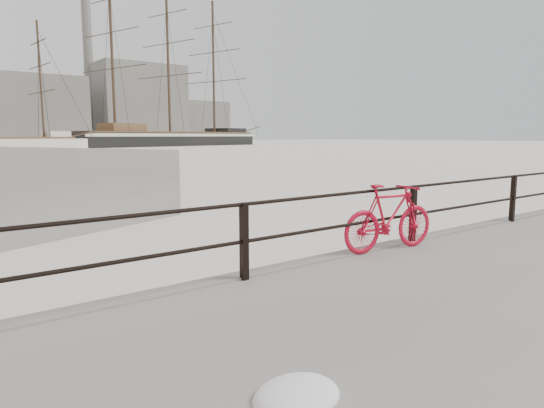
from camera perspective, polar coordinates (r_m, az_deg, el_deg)
ground at (r=8.89m, az=15.24°, el=-6.49°), size 400.00×400.00×0.00m
guardrail at (r=8.63m, az=16.24°, el=-1.19°), size 28.00×0.10×1.00m
bicycle at (r=7.98m, az=13.65°, el=-1.52°), size 1.82×0.53×1.09m
barque_black at (r=106.71m, az=-11.85°, el=6.71°), size 63.15×34.93×34.00m
industrial_west at (r=147.78m, az=-27.60°, el=9.79°), size 32.00×18.00×18.00m
industrial_mid at (r=162.70m, az=-15.57°, el=11.22°), size 26.00×20.00×24.00m
industrial_east at (r=176.93m, az=-9.13°, el=9.51°), size 20.00×16.00×14.00m
smokestack at (r=163.87m, az=-20.74°, el=14.49°), size 2.80×2.80×44.00m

